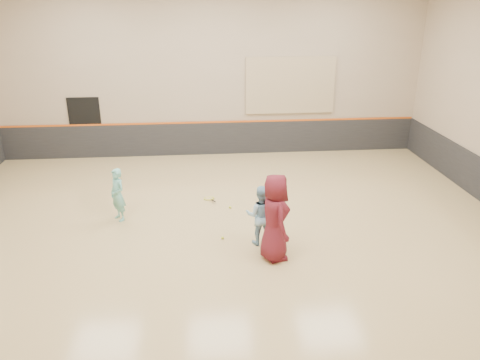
{
  "coord_description": "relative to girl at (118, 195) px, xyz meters",
  "views": [
    {
      "loc": [
        -0.49,
        -10.54,
        5.52
      ],
      "look_at": [
        0.49,
        0.4,
        1.15
      ],
      "focal_mm": 35.0,
      "sensor_mm": 36.0,
      "label": 1
    }
  ],
  "objects": [
    {
      "name": "held_racket",
      "position": [
        3.75,
        -1.86,
        -0.18
      ],
      "size": [
        0.54,
        0.54,
        0.58
      ],
      "primitive_type": null,
      "color": "#A5BE29",
      "rests_on": "instructor"
    },
    {
      "name": "instructor",
      "position": [
        3.52,
        -1.59,
        0.03
      ],
      "size": [
        0.81,
        0.68,
        1.47
      ],
      "primitive_type": "imported",
      "rotation": [
        0.0,
        0.0,
        2.95
      ],
      "color": "#89B9D5",
      "rests_on": "floor"
    },
    {
      "name": "ball_in_hand",
      "position": [
        3.93,
        -2.35,
        0.62
      ],
      "size": [
        0.07,
        0.07,
        0.07
      ],
      "primitive_type": "sphere",
      "color": "yellow",
      "rests_on": "young_man"
    },
    {
      "name": "girl",
      "position": [
        0.0,
        0.0,
        0.0
      ],
      "size": [
        0.58,
        0.61,
        1.41
      ],
      "primitive_type": "imported",
      "rotation": [
        0.0,
        0.0,
        -0.9
      ],
      "color": "#74C9BE",
      "rests_on": "floor"
    },
    {
      "name": "room",
      "position": [
        2.65,
        -0.77,
        0.11
      ],
      "size": [
        15.04,
        12.04,
        6.22
      ],
      "color": "tan",
      "rests_on": "ground"
    },
    {
      "name": "doorway",
      "position": [
        -1.85,
        5.21,
        0.4
      ],
      "size": [
        1.1,
        0.05,
        2.2
      ],
      "primitive_type": "cube",
      "color": "black",
      "rests_on": "floor"
    },
    {
      "name": "wainscot_back",
      "position": [
        2.65,
        5.2,
        -0.1
      ],
      "size": [
        14.9,
        0.04,
        1.2
      ],
      "primitive_type": "cube",
      "color": "#232326",
      "rests_on": "floor"
    },
    {
      "name": "young_man",
      "position": [
        3.73,
        -2.26,
        0.29
      ],
      "size": [
        0.8,
        1.07,
        1.99
      ],
      "primitive_type": "imported",
      "rotation": [
        0.0,
        0.0,
        1.76
      ],
      "color": "#59151F",
      "rests_on": "floor"
    },
    {
      "name": "spare_racket",
      "position": [
        2.37,
        1.11,
        -0.64
      ],
      "size": [
        0.7,
        0.7,
        0.14
      ],
      "primitive_type": null,
      "color": "#CCD22E",
      "rests_on": "floor"
    },
    {
      "name": "acoustic_panel",
      "position": [
        5.45,
        5.18,
        1.8
      ],
      "size": [
        3.2,
        0.08,
        2.0
      ],
      "primitive_type": "cube",
      "color": "tan",
      "rests_on": "wall_back"
    },
    {
      "name": "ball_beside_spare",
      "position": [
        2.94,
        0.41,
        -0.67
      ],
      "size": [
        0.07,
        0.07,
        0.07
      ],
      "primitive_type": "sphere",
      "color": "#CDDF33",
      "rests_on": "floor"
    },
    {
      "name": "ball_under_racket",
      "position": [
        2.63,
        -1.31,
        -0.67
      ],
      "size": [
        0.07,
        0.07,
        0.07
      ],
      "primitive_type": "sphere",
      "color": "#D3E334",
      "rests_on": "floor"
    },
    {
      "name": "accent_stripe",
      "position": [
        2.65,
        5.19,
        0.52
      ],
      "size": [
        14.9,
        0.03,
        0.06
      ],
      "primitive_type": "cube",
      "color": "#D85914",
      "rests_on": "wall_back"
    }
  ]
}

